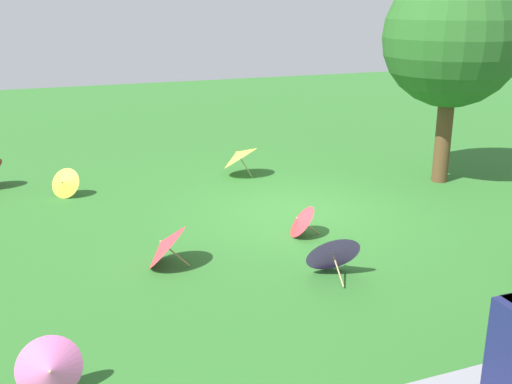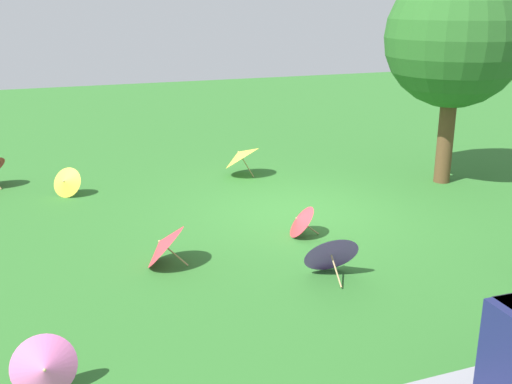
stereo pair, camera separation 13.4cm
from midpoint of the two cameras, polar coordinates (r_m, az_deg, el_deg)
The scene contains 8 objects.
ground at distance 11.88m, azimuth 3.45°, elevation -1.78°, with size 40.00×40.00×0.00m, color #2D6B28.
shade_tree at distance 13.89m, azimuth 17.76°, elevation 13.61°, with size 2.97×2.97×4.67m.
parasol_yellow_0 at distance 13.23m, azimuth -17.92°, elevation 0.85°, with size 0.77×0.74×0.64m.
parasol_purple_0 at distance 9.12m, azimuth 6.70°, elevation -5.42°, with size 0.90×0.88×0.79m.
parasol_red_0 at distance 9.46m, azimuth -9.05°, elevation -4.90°, with size 0.96×1.04×0.72m.
parasol_pink_0 at distance 6.80m, azimuth -19.39°, elevation -15.51°, with size 0.69×0.65×0.69m.
parasol_yellow_1 at distance 14.10m, azimuth -1.92°, elevation 3.49°, with size 1.25×1.26×0.83m.
parasol_red_2 at distance 10.57m, azimuth 3.75°, elevation -2.65°, with size 0.66×0.72×0.58m.
Camera 1 is at (4.78, 10.14, 3.95)m, focal length 42.49 mm.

